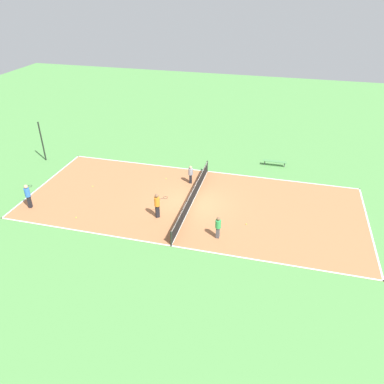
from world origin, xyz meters
The scene contains 13 objects.
ground_plane centered at (0.00, 0.00, 0.00)m, with size 80.00×80.00×0.00m, color #518E47.
court_surface centered at (0.00, 0.00, 0.01)m, with size 10.27×23.86×0.02m.
tennis_net centered at (0.00, 0.00, 0.53)m, with size 10.07×0.10×0.99m.
bench centered at (7.53, -5.32, 0.39)m, with size 0.36×1.96×0.45m.
player_far_green centered at (-3.56, -2.56, 0.87)m, with size 0.38×0.38×1.50m.
player_baseline_gray centered at (2.82, 0.84, 0.84)m, with size 0.42×0.42×1.47m.
player_near_blue centered at (-3.41, 10.80, 1.06)m, with size 0.99×0.56×1.79m.
player_center_orange centered at (-2.34, 1.77, 1.06)m, with size 0.84×0.93×1.79m.
tennis_ball_midcourt centered at (-3.84, 7.05, 0.06)m, with size 0.07×0.07×0.07m, color #CCE033.
tennis_ball_far_baseline centered at (2.95, 2.90, 0.06)m, with size 0.07×0.07×0.07m, color #CCE033.
tennis_ball_near_net centered at (-1.74, -4.11, 0.06)m, with size 0.07×0.07×0.07m, color #CCE033.
tennis_ball_right_alley centered at (0.32, 7.97, 0.06)m, with size 0.07×0.07×0.07m, color #CCE033.
fence_post_back_right centered at (3.70, 14.25, 1.75)m, with size 0.12×0.12×3.50m.
Camera 1 is at (-22.00, -5.68, 14.17)m, focal length 35.00 mm.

